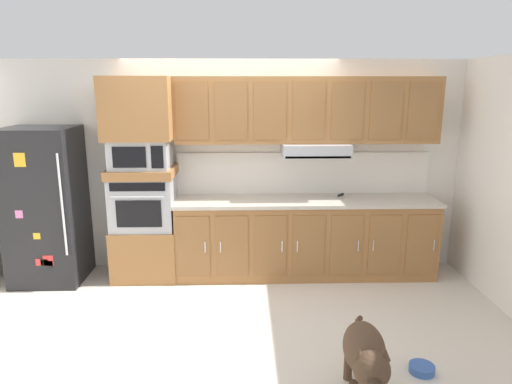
{
  "coord_description": "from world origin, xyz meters",
  "views": [
    {
      "loc": [
        0.15,
        -4.39,
        2.23
      ],
      "look_at": [
        0.28,
        0.4,
        1.09
      ],
      "focal_mm": 32.27,
      "sensor_mm": 36.0,
      "label": 1
    }
  ],
  "objects_px": {
    "screwdriver": "(341,195)",
    "dog": "(365,354)",
    "built_in_oven": "(144,202)",
    "dog_food_bowl": "(422,368)",
    "microwave": "(141,153)",
    "refrigerator": "(46,206)"
  },
  "relations": [
    {
      "from": "refrigerator",
      "to": "built_in_oven",
      "type": "xyz_separation_m",
      "value": [
        1.09,
        0.07,
        0.02
      ]
    },
    {
      "from": "dog_food_bowl",
      "to": "dog",
      "type": "bearing_deg",
      "value": -147.92
    },
    {
      "from": "screwdriver",
      "to": "dog_food_bowl",
      "type": "distance_m",
      "value": 2.3
    },
    {
      "from": "built_in_oven",
      "to": "dog_food_bowl",
      "type": "height_order",
      "value": "built_in_oven"
    },
    {
      "from": "refrigerator",
      "to": "dog",
      "type": "distance_m",
      "value": 3.84
    },
    {
      "from": "built_in_oven",
      "to": "dog_food_bowl",
      "type": "relative_size",
      "value": 3.5
    },
    {
      "from": "refrigerator",
      "to": "microwave",
      "type": "height_order",
      "value": "refrigerator"
    },
    {
      "from": "dog",
      "to": "dog_food_bowl",
      "type": "distance_m",
      "value": 0.76
    },
    {
      "from": "dog",
      "to": "dog_food_bowl",
      "type": "bearing_deg",
      "value": 129.84
    },
    {
      "from": "refrigerator",
      "to": "dog",
      "type": "height_order",
      "value": "refrigerator"
    },
    {
      "from": "microwave",
      "to": "dog_food_bowl",
      "type": "xyz_separation_m",
      "value": [
        2.54,
        -1.96,
        -1.43
      ]
    },
    {
      "from": "built_in_oven",
      "to": "dog",
      "type": "height_order",
      "value": "built_in_oven"
    },
    {
      "from": "built_in_oven",
      "to": "microwave",
      "type": "distance_m",
      "value": 0.56
    },
    {
      "from": "dog",
      "to": "refrigerator",
      "type": "bearing_deg",
      "value": -118.44
    },
    {
      "from": "screwdriver",
      "to": "dog",
      "type": "xyz_separation_m",
      "value": [
        -0.32,
        -2.45,
        -0.54
      ]
    },
    {
      "from": "refrigerator",
      "to": "screwdriver",
      "type": "distance_m",
      "value": 3.4
    },
    {
      "from": "refrigerator",
      "to": "dog_food_bowl",
      "type": "relative_size",
      "value": 8.8
    },
    {
      "from": "dog",
      "to": "microwave",
      "type": "bearing_deg",
      "value": -131.67
    },
    {
      "from": "screwdriver",
      "to": "built_in_oven",
      "type": "bearing_deg",
      "value": -176.65
    },
    {
      "from": "microwave",
      "to": "dog_food_bowl",
      "type": "distance_m",
      "value": 3.52
    },
    {
      "from": "built_in_oven",
      "to": "dog_food_bowl",
      "type": "bearing_deg",
      "value": -37.66
    },
    {
      "from": "refrigerator",
      "to": "dog_food_bowl",
      "type": "distance_m",
      "value": 4.18
    }
  ]
}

